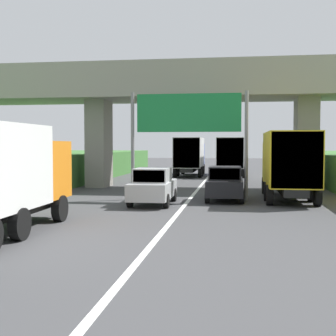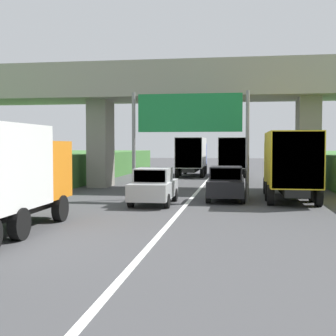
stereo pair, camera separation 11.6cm
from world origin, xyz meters
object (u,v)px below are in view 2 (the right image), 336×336
(truck_blue, at_px, (192,155))
(car_black, at_px, (226,184))
(overhead_highway_sign, at_px, (190,120))
(truck_white, at_px, (232,155))
(car_silver, at_px, (154,186))
(truck_yellow, at_px, (289,162))

(truck_blue, xyz_separation_m, car_black, (3.52, -18.18, -1.08))
(truck_blue, bearing_deg, overhead_highway_sign, -84.77)
(truck_blue, height_order, truck_white, same)
(truck_white, height_order, car_silver, truck_white)
(car_black, bearing_deg, car_silver, -148.84)
(truck_white, bearing_deg, truck_blue, -176.46)
(overhead_highway_sign, relative_size, truck_white, 0.81)
(truck_yellow, relative_size, car_black, 1.78)
(truck_white, bearing_deg, car_silver, -99.49)
(truck_yellow, bearing_deg, truck_white, 99.88)
(car_silver, bearing_deg, overhead_highway_sign, 47.40)
(truck_yellow, height_order, car_black, truck_yellow)
(truck_blue, distance_m, truck_yellow, 18.69)
(truck_yellow, distance_m, car_black, 3.41)
(truck_white, xyz_separation_m, car_silver, (-3.41, -20.41, -1.08))
(car_silver, bearing_deg, car_black, 31.16)
(overhead_highway_sign, bearing_deg, car_silver, -132.60)
(car_black, bearing_deg, truck_blue, 100.94)
(overhead_highway_sign, distance_m, car_black, 3.68)
(overhead_highway_sign, xyz_separation_m, truck_blue, (-1.70, 18.54, -2.10))
(overhead_highway_sign, height_order, truck_white, overhead_highway_sign)
(overhead_highway_sign, height_order, truck_yellow, overhead_highway_sign)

